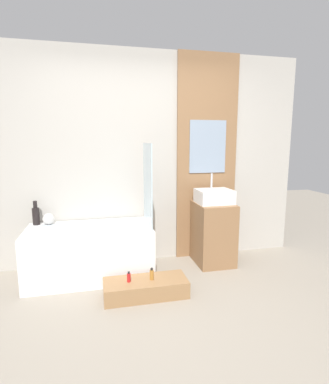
{
  "coord_description": "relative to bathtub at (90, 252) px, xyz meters",
  "views": [
    {
      "loc": [
        -0.52,
        -2.13,
        1.53
      ],
      "look_at": [
        0.13,
        0.71,
        1.03
      ],
      "focal_mm": 28.0,
      "sensor_mm": 36.0,
      "label": 1
    }
  ],
  "objects": [
    {
      "name": "vanity_cabinet",
      "position": [
        1.5,
        0.07,
        0.09
      ],
      "size": [
        0.44,
        0.51,
        0.77
      ],
      "primitive_type": "cube",
      "color": "#8E6642",
      "rests_on": "ground_plane"
    },
    {
      "name": "bottle_soap_secondary",
      "position": [
        0.6,
        -0.57,
        -0.07
      ],
      "size": [
        0.04,
        0.04,
        0.12
      ],
      "color": "#B2752D",
      "rests_on": "wooden_step_bench"
    },
    {
      "name": "bathtub",
      "position": [
        0.0,
        0.0,
        0.0
      ],
      "size": [
        1.36,
        0.69,
        0.58
      ],
      "color": "white",
      "rests_on": "ground_plane"
    },
    {
      "name": "ground_plane",
      "position": [
        0.62,
        -1.19,
        -0.29
      ],
      "size": [
        12.0,
        12.0,
        0.0
      ],
      "primitive_type": "plane",
      "color": "gray"
    },
    {
      "name": "vase_tall_dark",
      "position": [
        -0.59,
        0.25,
        0.4
      ],
      "size": [
        0.08,
        0.08,
        0.28
      ],
      "color": "black",
      "rests_on": "bathtub"
    },
    {
      "name": "sink",
      "position": [
        1.5,
        0.07,
        0.56
      ],
      "size": [
        0.42,
        0.35,
        0.36
      ],
      "color": "white",
      "rests_on": "vanity_cabinet"
    },
    {
      "name": "bottle_soap_primary",
      "position": [
        0.37,
        -0.57,
        -0.08
      ],
      "size": [
        0.04,
        0.04,
        0.1
      ],
      "color": "red",
      "rests_on": "wooden_step_bench"
    },
    {
      "name": "wooden_step_bench",
      "position": [
        0.54,
        -0.57,
        -0.21
      ],
      "size": [
        0.83,
        0.33,
        0.17
      ],
      "primitive_type": "cube",
      "color": "#997047",
      "rests_on": "ground_plane"
    },
    {
      "name": "wall_tiled_back",
      "position": [
        0.62,
        0.39,
        1.01
      ],
      "size": [
        4.2,
        0.06,
        2.6
      ],
      "primitive_type": "cube",
      "color": "#B7B2A8",
      "rests_on": "ground_plane"
    },
    {
      "name": "vase_round_light",
      "position": [
        -0.46,
        0.23,
        0.35
      ],
      "size": [
        0.13,
        0.13,
        0.13
      ],
      "primitive_type": "sphere",
      "color": "silver",
      "rests_on": "bathtub"
    },
    {
      "name": "glass_shower_screen",
      "position": [
        0.65,
        -0.07,
        0.75
      ],
      "size": [
        0.01,
        0.52,
        0.93
      ],
      "primitive_type": "cube",
      "color": "silver",
      "rests_on": "bathtub"
    },
    {
      "name": "wall_wood_accent",
      "position": [
        1.5,
        0.34,
        1.02
      ],
      "size": [
        0.8,
        0.04,
        2.6
      ],
      "color": "#8E6642",
      "rests_on": "ground_plane"
    }
  ]
}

